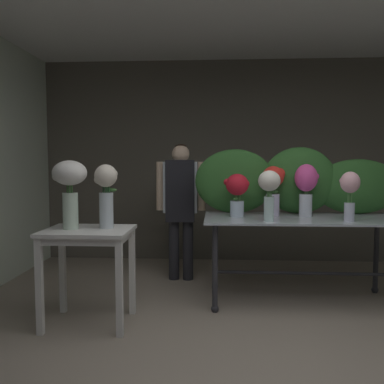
{
  "coord_description": "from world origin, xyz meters",
  "views": [
    {
      "loc": [
        -0.39,
        -2.25,
        1.36
      ],
      "look_at": [
        -0.6,
        1.31,
        1.08
      ],
      "focal_mm": 37.49,
      "sensor_mm": 36.0,
      "label": 1
    }
  ],
  "objects_px": {
    "florist": "(181,198)",
    "vase_fuchsia_dahlias": "(306,186)",
    "display_table_glass": "(302,231)",
    "side_table_white": "(88,243)",
    "vase_white_roses_tall": "(70,185)",
    "vase_crimson_freesia": "(237,191)",
    "vase_ivory_carnations": "(269,189)",
    "vase_blush_stock": "(350,190)",
    "vase_scarlet_ranunculus": "(273,185)",
    "vase_cream_lisianthus_tall": "(106,192)"
  },
  "relations": [
    {
      "from": "vase_scarlet_ranunculus",
      "to": "vase_white_roses_tall",
      "type": "bearing_deg",
      "value": -157.36
    },
    {
      "from": "florist",
      "to": "vase_blush_stock",
      "type": "height_order",
      "value": "florist"
    },
    {
      "from": "side_table_white",
      "to": "vase_ivory_carnations",
      "type": "distance_m",
      "value": 1.62
    },
    {
      "from": "display_table_glass",
      "to": "vase_fuchsia_dahlias",
      "type": "distance_m",
      "value": 0.44
    },
    {
      "from": "vase_fuchsia_dahlias",
      "to": "vase_cream_lisianthus_tall",
      "type": "height_order",
      "value": "same"
    },
    {
      "from": "side_table_white",
      "to": "vase_blush_stock",
      "type": "relative_size",
      "value": 1.8
    },
    {
      "from": "vase_fuchsia_dahlias",
      "to": "vase_blush_stock",
      "type": "bearing_deg",
      "value": -42.62
    },
    {
      "from": "florist",
      "to": "vase_fuchsia_dahlias",
      "type": "height_order",
      "value": "florist"
    },
    {
      "from": "vase_scarlet_ranunculus",
      "to": "vase_cream_lisianthus_tall",
      "type": "height_order",
      "value": "vase_cream_lisianthus_tall"
    },
    {
      "from": "vase_blush_stock",
      "to": "vase_white_roses_tall",
      "type": "bearing_deg",
      "value": -170.27
    },
    {
      "from": "side_table_white",
      "to": "vase_scarlet_ranunculus",
      "type": "relative_size",
      "value": 1.64
    },
    {
      "from": "display_table_glass",
      "to": "vase_cream_lisianthus_tall",
      "type": "height_order",
      "value": "vase_cream_lisianthus_tall"
    },
    {
      "from": "vase_cream_lisianthus_tall",
      "to": "side_table_white",
      "type": "bearing_deg",
      "value": -158.45
    },
    {
      "from": "display_table_glass",
      "to": "vase_white_roses_tall",
      "type": "height_order",
      "value": "vase_white_roses_tall"
    },
    {
      "from": "vase_blush_stock",
      "to": "vase_fuchsia_dahlias",
      "type": "bearing_deg",
      "value": 137.38
    },
    {
      "from": "vase_blush_stock",
      "to": "vase_ivory_carnations",
      "type": "xyz_separation_m",
      "value": [
        -0.72,
        -0.05,
        0.01
      ]
    },
    {
      "from": "vase_blush_stock",
      "to": "display_table_glass",
      "type": "bearing_deg",
      "value": 148.6
    },
    {
      "from": "display_table_glass",
      "to": "side_table_white",
      "type": "relative_size",
      "value": 2.32
    },
    {
      "from": "florist",
      "to": "vase_scarlet_ranunculus",
      "type": "relative_size",
      "value": 3.19
    },
    {
      "from": "florist",
      "to": "vase_fuchsia_dahlias",
      "type": "distance_m",
      "value": 1.41
    },
    {
      "from": "vase_white_roses_tall",
      "to": "display_table_glass",
      "type": "bearing_deg",
      "value": 17.4
    },
    {
      "from": "vase_blush_stock",
      "to": "vase_scarlet_ranunculus",
      "type": "xyz_separation_m",
      "value": [
        -0.63,
        0.32,
        0.02
      ]
    },
    {
      "from": "display_table_glass",
      "to": "vase_scarlet_ranunculus",
      "type": "xyz_separation_m",
      "value": [
        -0.27,
        0.1,
        0.43
      ]
    },
    {
      "from": "vase_white_roses_tall",
      "to": "vase_scarlet_ranunculus",
      "type": "bearing_deg",
      "value": 22.64
    },
    {
      "from": "side_table_white",
      "to": "florist",
      "type": "xyz_separation_m",
      "value": [
        0.66,
        1.3,
        0.26
      ]
    },
    {
      "from": "side_table_white",
      "to": "vase_cream_lisianthus_tall",
      "type": "xyz_separation_m",
      "value": [
        0.14,
        0.06,
        0.42
      ]
    },
    {
      "from": "vase_crimson_freesia",
      "to": "vase_ivory_carnations",
      "type": "xyz_separation_m",
      "value": [
        0.27,
        -0.28,
        0.04
      ]
    },
    {
      "from": "vase_ivory_carnations",
      "to": "vase_white_roses_tall",
      "type": "xyz_separation_m",
      "value": [
        -1.67,
        -0.36,
        0.05
      ]
    },
    {
      "from": "vase_scarlet_ranunculus",
      "to": "vase_cream_lisianthus_tall",
      "type": "xyz_separation_m",
      "value": [
        -1.47,
        -0.67,
        -0.02
      ]
    },
    {
      "from": "vase_blush_stock",
      "to": "side_table_white",
      "type": "bearing_deg",
      "value": -169.67
    },
    {
      "from": "vase_blush_stock",
      "to": "vase_scarlet_ranunculus",
      "type": "relative_size",
      "value": 0.91
    },
    {
      "from": "vase_crimson_freesia",
      "to": "vase_cream_lisianthus_tall",
      "type": "xyz_separation_m",
      "value": [
        -1.12,
        -0.58,
        0.03
      ]
    },
    {
      "from": "vase_cream_lisianthus_tall",
      "to": "florist",
      "type": "bearing_deg",
      "value": 67.6
    },
    {
      "from": "florist",
      "to": "vase_fuchsia_dahlias",
      "type": "xyz_separation_m",
      "value": [
        1.27,
        -0.6,
        0.18
      ]
    },
    {
      "from": "vase_blush_stock",
      "to": "vase_scarlet_ranunculus",
      "type": "bearing_deg",
      "value": 153.05
    },
    {
      "from": "florist",
      "to": "vase_ivory_carnations",
      "type": "height_order",
      "value": "florist"
    },
    {
      "from": "vase_scarlet_ranunculus",
      "to": "vase_fuchsia_dahlias",
      "type": "distance_m",
      "value": 0.32
    },
    {
      "from": "vase_crimson_freesia",
      "to": "vase_fuchsia_dahlias",
      "type": "xyz_separation_m",
      "value": [
        0.67,
        0.06,
        0.05
      ]
    },
    {
      "from": "side_table_white",
      "to": "vase_cream_lisianthus_tall",
      "type": "bearing_deg",
      "value": 21.55
    },
    {
      "from": "display_table_glass",
      "to": "florist",
      "type": "bearing_deg",
      "value": 151.28
    },
    {
      "from": "display_table_glass",
      "to": "vase_ivory_carnations",
      "type": "distance_m",
      "value": 0.62
    },
    {
      "from": "vase_fuchsia_dahlias",
      "to": "vase_ivory_carnations",
      "type": "bearing_deg",
      "value": -139.03
    },
    {
      "from": "vase_white_roses_tall",
      "to": "vase_crimson_freesia",
      "type": "bearing_deg",
      "value": 24.51
    },
    {
      "from": "vase_crimson_freesia",
      "to": "vase_scarlet_ranunculus",
      "type": "bearing_deg",
      "value": 14.71
    },
    {
      "from": "vase_scarlet_ranunculus",
      "to": "vase_ivory_carnations",
      "type": "height_order",
      "value": "vase_scarlet_ranunculus"
    },
    {
      "from": "vase_scarlet_ranunculus",
      "to": "vase_crimson_freesia",
      "type": "bearing_deg",
      "value": -165.29
    },
    {
      "from": "vase_crimson_freesia",
      "to": "vase_cream_lisianthus_tall",
      "type": "height_order",
      "value": "vase_cream_lisianthus_tall"
    },
    {
      "from": "vase_crimson_freesia",
      "to": "vase_ivory_carnations",
      "type": "bearing_deg",
      "value": -46.65
    },
    {
      "from": "side_table_white",
      "to": "vase_ivory_carnations",
      "type": "height_order",
      "value": "vase_ivory_carnations"
    },
    {
      "from": "vase_blush_stock",
      "to": "vase_scarlet_ranunculus",
      "type": "height_order",
      "value": "vase_scarlet_ranunculus"
    }
  ]
}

